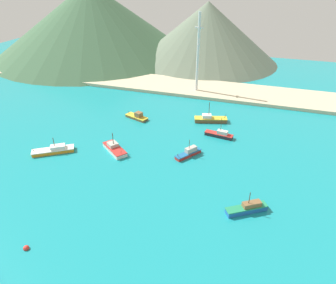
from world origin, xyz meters
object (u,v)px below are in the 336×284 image
fishing_boat_0 (54,150)px  fishing_boat_2 (189,153)px  fishing_boat_7 (247,208)px  buoy_0 (26,248)px  fishing_boat_1 (210,119)px  fishing_boat_8 (137,117)px  fishing_boat_4 (114,149)px  radio_tower (198,54)px  fishing_boat_3 (220,134)px

fishing_boat_0 → fishing_boat_2: (35.27, 9.82, 0.11)m
fishing_boat_7 → buoy_0: fishing_boat_7 is taller
fishing_boat_1 → fishing_boat_7: (15.58, -39.20, -0.00)m
fishing_boat_2 → fishing_boat_8: bearing=142.9°
fishing_boat_4 → radio_tower: radio_tower is taller
fishing_boat_1 → radio_tower: bearing=113.3°
fishing_boat_0 → fishing_boat_8: 29.64m
radio_tower → fishing_boat_3: bearing=-65.6°
fishing_boat_0 → fishing_boat_1: (36.60, 31.95, 0.15)m
fishing_boat_3 → radio_tower: 39.53m
fishing_boat_2 → radio_tower: 49.41m
fishing_boat_0 → fishing_boat_3: bearing=28.8°
fishing_boat_7 → buoy_0: size_ratio=8.13×
fishing_boat_8 → fishing_boat_1: bearing=13.0°
buoy_0 → radio_tower: size_ratio=0.03×
fishing_boat_8 → fishing_boat_0: bearing=-116.4°
fishing_boat_0 → fishing_boat_4: size_ratio=1.18×
fishing_boat_8 → radio_tower: (13.00, 29.58, 14.68)m
fishing_boat_3 → fishing_boat_7: bearing=-70.1°
fishing_boat_3 → fishing_boat_2: bearing=-115.2°
fishing_boat_8 → fishing_boat_3: bearing=-7.8°
fishing_boat_8 → fishing_boat_7: bearing=-40.9°
fishing_boat_1 → fishing_boat_3: (4.72, -9.27, -0.08)m
fishing_boat_3 → fishing_boat_8: fishing_boat_3 is taller
radio_tower → fishing_boat_2: bearing=-78.9°
fishing_boat_0 → fishing_boat_2: 36.61m
fishing_boat_2 → radio_tower: bearing=101.1°
fishing_boat_1 → fishing_boat_0: bearing=-138.9°
fishing_boat_0 → fishing_boat_3: 47.13m
fishing_boat_7 → fishing_boat_8: 51.62m
fishing_boat_3 → fishing_boat_8: size_ratio=1.02×
fishing_boat_7 → fishing_boat_2: bearing=134.7°
buoy_0 → fishing_boat_1: bearing=71.0°
fishing_boat_3 → fishing_boat_1: bearing=117.0°
fishing_boat_4 → buoy_0: bearing=-89.8°
fishing_boat_0 → fishing_boat_8: fishing_boat_0 is taller
fishing_boat_7 → buoy_0: (-36.71, -22.14, -0.70)m
fishing_boat_7 → fishing_boat_3: bearing=109.9°
fishing_boat_4 → fishing_boat_8: 20.91m
fishing_boat_2 → fishing_boat_7: 24.02m
fishing_boat_1 → fishing_boat_7: size_ratio=1.28×
fishing_boat_0 → buoy_0: 33.21m
fishing_boat_8 → buoy_0: bearing=-87.6°
fishing_boat_3 → radio_tower: radio_tower is taller
fishing_boat_0 → fishing_boat_4: 16.35m
fishing_boat_1 → fishing_boat_7: fishing_boat_1 is taller
fishing_boat_0 → fishing_boat_7: 52.68m
buoy_0 → fishing_boat_7: bearing=31.1°
fishing_boat_1 → fishing_boat_2: fishing_boat_1 is taller
fishing_boat_2 → fishing_boat_3: bearing=64.8°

